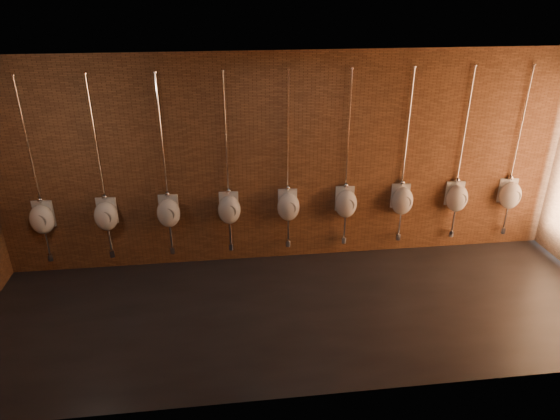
{
  "coord_description": "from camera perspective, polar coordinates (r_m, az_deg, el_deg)",
  "views": [
    {
      "loc": [
        -1.01,
        -5.45,
        4.06
      ],
      "look_at": [
        -0.22,
        0.9,
        1.1
      ],
      "focal_mm": 32.0,
      "sensor_mm": 36.0,
      "label": 1
    }
  ],
  "objects": [
    {
      "name": "ground",
      "position": [
        6.87,
        2.82,
        -11.44
      ],
      "size": [
        8.5,
        8.5,
        0.0
      ],
      "primitive_type": "plane",
      "color": "black",
      "rests_on": "ground"
    },
    {
      "name": "urinal_3",
      "position": [
        7.51,
        -5.82,
        0.16
      ],
      "size": [
        0.38,
        0.34,
        2.71
      ],
      "color": "white",
      "rests_on": "ground"
    },
    {
      "name": "urinal_4",
      "position": [
        7.57,
        0.96,
        0.51
      ],
      "size": [
        0.38,
        0.34,
        2.71
      ],
      "color": "white",
      "rests_on": "ground"
    },
    {
      "name": "urinal_0",
      "position": [
        7.95,
        -25.55,
        -0.85
      ],
      "size": [
        0.38,
        0.34,
        2.71
      ],
      "color": "white",
      "rests_on": "ground"
    },
    {
      "name": "urinal_5",
      "position": [
        7.74,
        7.54,
        0.84
      ],
      "size": [
        0.38,
        0.34,
        2.71
      ],
      "color": "white",
      "rests_on": "ground"
    },
    {
      "name": "room_shell",
      "position": [
        5.91,
        3.22,
        4.49
      ],
      "size": [
        8.54,
        3.04,
        3.22
      ],
      "color": "black",
      "rests_on": "ground"
    },
    {
      "name": "urinal_2",
      "position": [
        7.55,
        -12.62,
        -0.19
      ],
      "size": [
        0.38,
        0.34,
        2.71
      ],
      "color": "white",
      "rests_on": "ground"
    },
    {
      "name": "urinal_8",
      "position": [
        8.78,
        24.8,
        1.64
      ],
      "size": [
        0.38,
        0.34,
        2.71
      ],
      "color": "white",
      "rests_on": "ground"
    },
    {
      "name": "urinal_6",
      "position": [
        8.0,
        13.78,
        1.14
      ],
      "size": [
        0.38,
        0.34,
        2.71
      ],
      "color": "white",
      "rests_on": "ground"
    },
    {
      "name": "urinal_7",
      "position": [
        8.35,
        19.55,
        1.41
      ],
      "size": [
        0.38,
        0.34,
        2.71
      ],
      "color": "white",
      "rests_on": "ground"
    },
    {
      "name": "urinal_1",
      "position": [
        7.7,
        -19.25,
        -0.53
      ],
      "size": [
        0.38,
        0.34,
        2.71
      ],
      "color": "white",
      "rests_on": "ground"
    }
  ]
}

